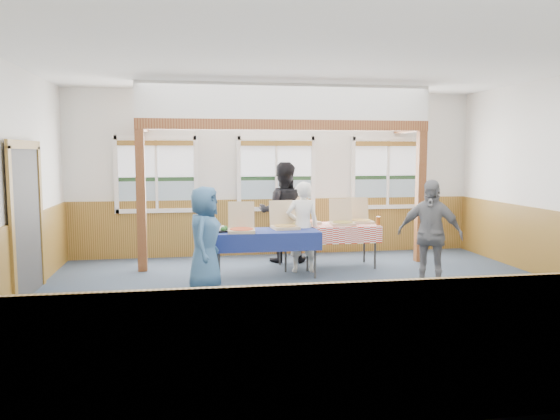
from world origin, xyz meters
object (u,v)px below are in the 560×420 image
at_px(woman_white, 303,227).
at_px(person_grey, 430,234).
at_px(woman_black, 283,212).
at_px(man_blue, 205,239).
at_px(table_right, 327,228).
at_px(table_left, 265,234).

height_order(woman_white, person_grey, person_grey).
distance_m(woman_white, woman_black, 0.95).
bearing_deg(man_blue, woman_white, -44.84).
bearing_deg(man_blue, woman_black, -23.39).
height_order(table_right, woman_white, woman_white).
xyz_separation_m(woman_white, person_grey, (1.62, -1.41, 0.04)).
distance_m(woman_black, man_blue, 2.41).
distance_m(table_right, woman_black, 0.94).
distance_m(woman_black, person_grey, 2.94).
bearing_deg(woman_white, man_blue, 33.82).
bearing_deg(woman_white, woman_black, -75.63).
xyz_separation_m(table_left, person_grey, (2.29, -1.16, 0.11)).
bearing_deg(table_left, man_blue, -147.48).
distance_m(table_right, person_grey, 2.05).
xyz_separation_m(table_left, man_blue, (-1.00, -0.73, 0.07)).
xyz_separation_m(woman_white, woman_black, (-0.17, 0.92, 0.15)).
xyz_separation_m(table_left, table_right, (1.17, 0.55, 0.00)).
height_order(table_left, woman_black, woman_black).
bearing_deg(person_grey, woman_white, 175.23).
bearing_deg(person_grey, table_left, -170.72).
relative_size(woman_white, person_grey, 0.95).
bearing_deg(woman_black, woman_white, 108.09).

